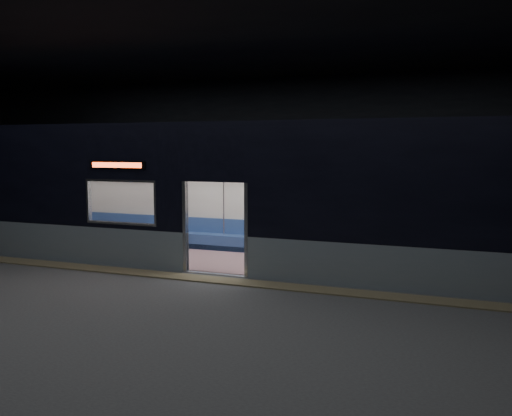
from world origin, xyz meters
The scene contains 7 objects.
station_floor centered at (0.00, 0.00, -0.01)m, with size 24.00×14.00×0.01m, color #47494C.
station_envelope centered at (0.00, 0.00, 3.66)m, with size 24.00×14.00×5.00m.
tactile_strip centered at (0.00, 0.55, 0.01)m, with size 22.80×0.50×0.03m, color #8C7F59.
metro_car centered at (0.00, 2.54, 1.85)m, with size 18.00×3.04×3.35m.
passenger centered at (2.53, 3.55, 0.79)m, with size 0.40×0.68×1.35m.
handbag centered at (2.48, 3.33, 0.67)m, with size 0.27×0.23×0.14m, color black.
transit_map centered at (3.77, 3.85, 1.46)m, with size 0.95×0.03×0.62m, color white.
Camera 1 is at (4.96, -9.59, 2.81)m, focal length 38.00 mm.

